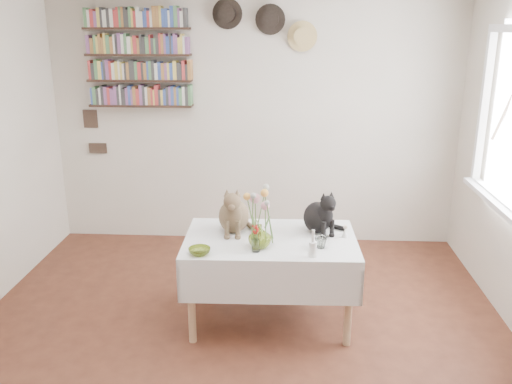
# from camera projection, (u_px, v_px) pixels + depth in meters

# --- Properties ---
(room) EXTENTS (4.08, 4.58, 2.58)m
(room) POSITION_uv_depth(u_px,v_px,m) (231.00, 185.00, 3.21)
(room) COLOR brown
(room) RESTS_ON ground
(dining_table) EXTENTS (1.27, 0.83, 0.67)m
(dining_table) POSITION_uv_depth(u_px,v_px,m) (270.00, 259.00, 3.99)
(dining_table) COLOR white
(dining_table) RESTS_ON room
(tabby_cat) EXTENTS (0.26, 0.32, 0.37)m
(tabby_cat) POSITION_uv_depth(u_px,v_px,m) (234.00, 207.00, 4.03)
(tabby_cat) COLOR #786445
(tabby_cat) RESTS_ON dining_table
(black_cat) EXTENTS (0.35, 0.37, 0.35)m
(black_cat) POSITION_uv_depth(u_px,v_px,m) (318.00, 209.00, 4.03)
(black_cat) COLOR black
(black_cat) RESTS_ON dining_table
(flower_vase) EXTENTS (0.17, 0.17, 0.17)m
(flower_vase) POSITION_uv_depth(u_px,v_px,m) (260.00, 236.00, 3.76)
(flower_vase) COLOR #B1C849
(flower_vase) RESTS_ON dining_table
(green_bowl) EXTENTS (0.18, 0.18, 0.05)m
(green_bowl) POSITION_uv_depth(u_px,v_px,m) (199.00, 251.00, 3.66)
(green_bowl) COLOR #B1C849
(green_bowl) RESTS_ON dining_table
(drinking_glass) EXTENTS (0.11, 0.11, 0.08)m
(drinking_glass) POSITION_uv_depth(u_px,v_px,m) (321.00, 242.00, 3.76)
(drinking_glass) COLOR white
(drinking_glass) RESTS_ON dining_table
(candlestick) EXTENTS (0.05, 0.05, 0.19)m
(candlestick) POSITION_uv_depth(u_px,v_px,m) (313.00, 248.00, 3.61)
(candlestick) COLOR white
(candlestick) RESTS_ON dining_table
(berry_jar) EXTENTS (0.06, 0.06, 0.22)m
(berry_jar) POSITION_uv_depth(u_px,v_px,m) (256.00, 238.00, 3.68)
(berry_jar) COLOR white
(berry_jar) RESTS_ON dining_table
(porcelain_figurine) EXTENTS (0.05, 0.05, 0.10)m
(porcelain_figurine) POSITION_uv_depth(u_px,v_px,m) (345.00, 232.00, 3.95)
(porcelain_figurine) COLOR white
(porcelain_figurine) RESTS_ON dining_table
(flower_bouquet) EXTENTS (0.17, 0.13, 0.39)m
(flower_bouquet) POSITION_uv_depth(u_px,v_px,m) (260.00, 201.00, 3.69)
(flower_bouquet) COLOR #4C7233
(flower_bouquet) RESTS_ON flower_vase
(bookshelf_unit) EXTENTS (1.00, 0.16, 0.91)m
(bookshelf_unit) POSITION_uv_depth(u_px,v_px,m) (139.00, 59.00, 5.15)
(bookshelf_unit) COLOR #301E15
(bookshelf_unit) RESTS_ON room
(wall_hats) EXTENTS (0.98, 0.09, 0.48)m
(wall_hats) POSITION_uv_depth(u_px,v_px,m) (267.00, 23.00, 5.01)
(wall_hats) COLOR black
(wall_hats) RESTS_ON room
(wall_art_plaques) EXTENTS (0.21, 0.02, 0.44)m
(wall_art_plaques) POSITION_uv_depth(u_px,v_px,m) (94.00, 131.00, 5.46)
(wall_art_plaques) COLOR #38281E
(wall_art_plaques) RESTS_ON room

